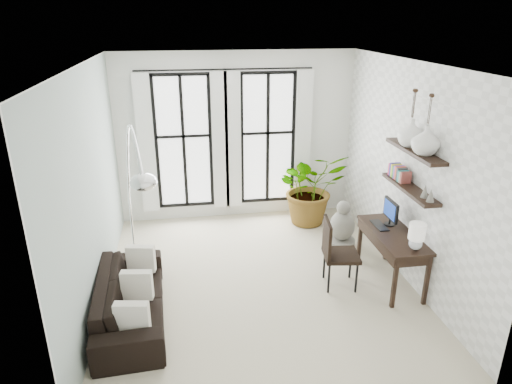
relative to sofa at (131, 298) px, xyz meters
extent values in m
plane|color=beige|center=(1.80, 0.66, -0.31)|extent=(5.00, 5.00, 0.00)
plane|color=white|center=(1.80, 0.66, 2.89)|extent=(5.00, 5.00, 0.00)
plane|color=#9BADA5|center=(-0.45, 0.66, 1.29)|extent=(0.00, 5.00, 5.00)
plane|color=white|center=(4.05, 0.66, 1.29)|extent=(0.00, 5.00, 5.00)
plane|color=white|center=(1.80, 3.16, 1.29)|extent=(4.50, 0.00, 4.50)
cube|color=white|center=(0.80, 3.13, 1.24)|extent=(1.00, 0.02, 2.50)
cube|color=white|center=(0.12, 3.03, 1.24)|extent=(0.30, 0.04, 2.60)
cube|color=white|center=(1.48, 3.03, 1.24)|extent=(0.30, 0.04, 2.60)
cube|color=white|center=(2.40, 3.13, 1.24)|extent=(1.00, 0.02, 2.50)
cube|color=white|center=(1.72, 3.03, 1.24)|extent=(0.30, 0.04, 2.60)
cube|color=white|center=(3.08, 3.03, 1.24)|extent=(0.30, 0.04, 2.60)
cylinder|color=black|center=(1.60, 3.04, 2.57)|extent=(3.20, 0.03, 0.03)
cube|color=black|center=(3.91, 0.30, 1.19)|extent=(0.25, 1.30, 0.05)
cube|color=black|center=(3.91, 0.30, 1.74)|extent=(0.25, 1.30, 0.05)
cube|color=#DD3766|center=(3.91, 0.85, 1.30)|extent=(0.16, 0.04, 0.18)
cube|color=#3831AC|center=(3.91, 0.81, 1.30)|extent=(0.16, 0.04, 0.18)
cube|color=yellow|center=(3.91, 0.76, 1.30)|extent=(0.16, 0.04, 0.18)
cube|color=green|center=(3.91, 0.72, 1.30)|extent=(0.16, 0.04, 0.18)
cube|color=#8E57CD|center=(3.91, 0.67, 1.30)|extent=(0.16, 0.04, 0.18)
cube|color=#FC5538|center=(3.91, 0.63, 1.30)|extent=(0.16, 0.04, 0.18)
cube|color=#444444|center=(3.91, 0.58, 1.30)|extent=(0.16, 0.04, 0.18)
cube|color=teal|center=(3.91, 0.54, 1.30)|extent=(0.16, 0.04, 0.18)
cube|color=tan|center=(3.91, 0.49, 1.30)|extent=(0.16, 0.04, 0.18)
cube|color=brown|center=(3.91, 0.45, 1.30)|extent=(0.16, 0.04, 0.18)
cone|color=gray|center=(3.91, -0.10, 1.30)|extent=(0.10, 0.10, 0.18)
cone|color=gray|center=(3.91, -0.25, 1.30)|extent=(0.10, 0.10, 0.18)
imported|color=black|center=(0.00, 0.00, 0.00)|extent=(0.94, 2.17, 0.62)
cube|color=silver|center=(0.10, -0.70, 0.19)|extent=(0.40, 0.12, 0.40)
cube|color=silver|center=(0.10, 0.00, 0.19)|extent=(0.40, 0.12, 0.40)
cube|color=silver|center=(0.10, 0.70, 0.19)|extent=(0.40, 0.12, 0.40)
imported|color=#2D7228|center=(3.14, 2.58, 0.40)|extent=(1.39, 1.23, 1.43)
cube|color=black|center=(3.75, 0.30, 0.49)|extent=(0.59, 1.38, 0.04)
cube|color=black|center=(3.73, 0.30, 0.39)|extent=(0.53, 1.32, 0.13)
cube|color=black|center=(3.52, -0.34, 0.08)|extent=(0.05, 0.05, 0.77)
cube|color=black|center=(3.98, -0.34, 0.08)|extent=(0.05, 0.05, 0.77)
cube|color=black|center=(3.52, 0.94, 0.08)|extent=(0.05, 0.05, 0.77)
cube|color=black|center=(3.98, 0.94, 0.08)|extent=(0.05, 0.05, 0.77)
cube|color=black|center=(3.80, 0.57, 0.76)|extent=(0.04, 0.42, 0.30)
cube|color=navy|center=(3.78, 0.57, 0.76)|extent=(0.00, 0.36, 0.24)
cube|color=black|center=(3.64, 0.57, 0.52)|extent=(0.15, 0.40, 0.02)
sphere|color=silver|center=(3.80, -0.23, 0.60)|extent=(0.18, 0.18, 0.18)
cylinder|color=white|center=(3.80, -0.23, 0.79)|extent=(0.22, 0.22, 0.22)
cube|color=black|center=(2.99, 0.33, 0.19)|extent=(0.56, 0.56, 0.06)
cube|color=black|center=(2.76, 0.36, 0.47)|extent=(0.11, 0.50, 0.56)
cylinder|color=black|center=(2.79, 0.13, -0.08)|extent=(0.03, 0.03, 0.47)
cylinder|color=black|center=(3.19, 0.13, -0.08)|extent=(0.03, 0.03, 0.47)
cylinder|color=black|center=(2.79, 0.53, -0.08)|extent=(0.03, 0.03, 0.47)
cylinder|color=black|center=(3.19, 0.53, -0.08)|extent=(0.03, 0.03, 0.47)
cylinder|color=silver|center=(-0.10, 1.66, -0.26)|extent=(0.37, 0.37, 0.10)
cylinder|color=silver|center=(-0.10, 1.66, 0.25)|extent=(0.04, 0.04, 1.03)
ellipsoid|color=silver|center=(0.30, 0.05, 1.59)|extent=(0.33, 0.33, 0.21)
cylinder|color=gray|center=(3.41, 1.49, -0.24)|extent=(0.48, 0.48, 0.14)
ellipsoid|color=gray|center=(3.41, 1.49, 0.09)|extent=(0.43, 0.43, 0.52)
sphere|color=gray|center=(3.41, 1.49, 0.43)|extent=(0.24, 0.24, 0.24)
imported|color=white|center=(3.91, 0.05, 1.96)|extent=(0.37, 0.37, 0.38)
imported|color=white|center=(3.91, 0.45, 1.96)|extent=(0.37, 0.37, 0.38)
camera|label=1|loc=(0.82, -5.27, 3.47)|focal=32.00mm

